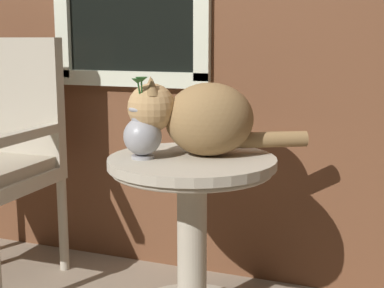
{
  "coord_description": "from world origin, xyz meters",
  "views": [
    {
      "loc": [
        0.98,
        -1.63,
        1.07
      ],
      "look_at": [
        0.26,
        0.24,
        0.69
      ],
      "focal_mm": 52.52,
      "sensor_mm": 36.0,
      "label": 1
    }
  ],
  "objects": [
    {
      "name": "wicker_side_table",
      "position": [
        0.26,
        0.24,
        0.43
      ],
      "size": [
        0.62,
        0.62,
        0.64
      ],
      "color": "#B2A893",
      "rests_on": "ground_plane"
    },
    {
      "name": "pewter_vase_with_ivy",
      "position": [
        0.1,
        0.16,
        0.74
      ],
      "size": [
        0.14,
        0.14,
        0.3
      ],
      "color": "#99999E",
      "rests_on": "wicker_side_table"
    },
    {
      "name": "cat",
      "position": [
        0.27,
        0.29,
        0.78
      ],
      "size": [
        0.61,
        0.4,
        0.29
      ],
      "color": "olive",
      "rests_on": "wicker_side_table"
    }
  ]
}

